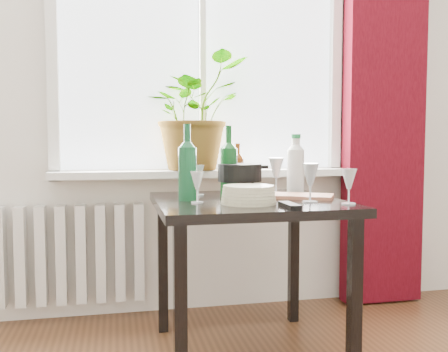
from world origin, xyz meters
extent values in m
cube|color=white|center=(0.00, 2.22, 1.60)|extent=(1.72, 0.08, 1.62)
cube|color=white|center=(0.00, 2.15, 0.82)|extent=(1.72, 0.20, 0.04)
cube|color=#39050D|center=(1.12, 2.12, 1.30)|extent=(0.50, 0.12, 2.56)
cube|color=silver|center=(-0.75, 2.18, 0.38)|extent=(0.80, 0.10, 0.55)
cube|color=black|center=(0.10, 1.55, 0.72)|extent=(0.85, 0.85, 0.04)
cube|color=black|center=(-0.27, 1.19, 0.35)|extent=(0.05, 0.05, 0.70)
cube|color=black|center=(-0.27, 1.92, 0.35)|extent=(0.05, 0.05, 0.70)
cube|color=black|center=(0.46, 1.19, 0.35)|extent=(0.05, 0.05, 0.70)
cube|color=black|center=(0.46, 1.92, 0.35)|extent=(0.05, 0.05, 0.70)
imported|color=#2A6B1C|center=(-0.06, 2.17, 1.17)|extent=(0.78, 0.78, 0.66)
cylinder|color=beige|center=(0.06, 1.39, 0.78)|extent=(0.30, 0.30, 0.08)
cube|color=black|center=(0.20, 1.24, 0.75)|extent=(0.05, 0.16, 0.02)
cube|color=#AB6A4D|center=(0.37, 1.56, 0.75)|extent=(0.35, 0.31, 0.02)
camera|label=1|loc=(-0.50, -0.69, 1.01)|focal=40.00mm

